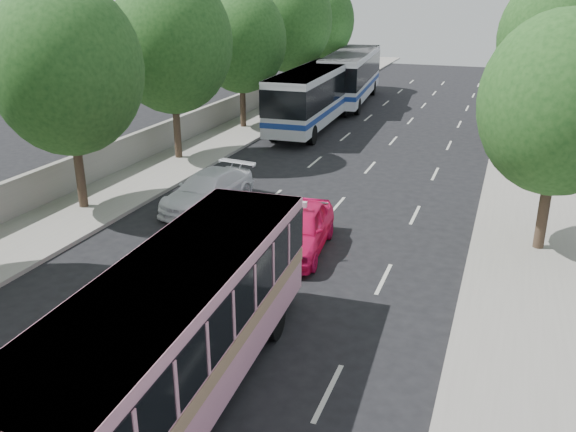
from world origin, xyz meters
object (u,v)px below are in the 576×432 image
at_px(pink_taxi, 298,229).
at_px(white_pickup, 208,190).
at_px(tour_coach_front, 314,93).
at_px(pink_bus, 178,321).
at_px(tour_coach_rear, 351,73).

height_order(pink_taxi, white_pickup, pink_taxi).
relative_size(pink_taxi, tour_coach_front, 0.38).
relative_size(pink_bus, white_pickup, 2.03).
distance_m(pink_taxi, tour_coach_front, 19.45).
bearing_deg(pink_bus, pink_taxi, 89.02).
bearing_deg(tour_coach_front, white_pickup, -89.90).
height_order(white_pickup, tour_coach_front, tour_coach_front).
bearing_deg(pink_taxi, white_pickup, 143.68).
relative_size(pink_bus, pink_taxi, 2.16).
bearing_deg(pink_bus, tour_coach_rear, 96.03).
bearing_deg(pink_taxi, pink_bus, -94.00).
distance_m(pink_taxi, tour_coach_rear, 28.54).
distance_m(white_pickup, tour_coach_front, 15.82).
relative_size(pink_bus, tour_coach_front, 0.82).
height_order(pink_bus, tour_coach_rear, tour_coach_rear).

